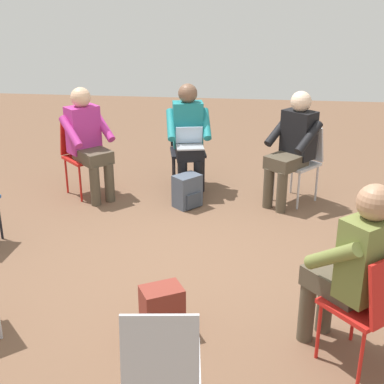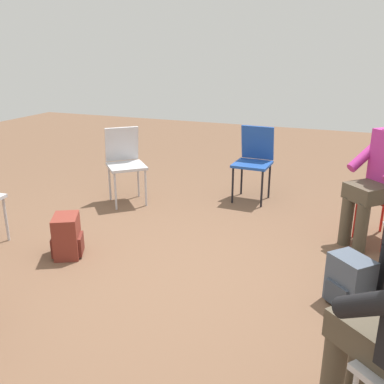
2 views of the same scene
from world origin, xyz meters
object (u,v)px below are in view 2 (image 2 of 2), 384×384
person_in_magenta (384,170)px  backpack_by_empty_chair (349,284)px  chair_northwest (125,159)px  backpack_near_laptop_user (67,238)px  chair_north (254,158)px

person_in_magenta → backpack_by_empty_chair: 1.26m
chair_northwest → person_in_magenta: bearing=133.8°
person_in_magenta → backpack_near_laptop_user: person_in_magenta is taller
chair_north → person_in_magenta: person_in_magenta is taller
person_in_magenta → backpack_near_laptop_user: 2.79m
chair_north → person_in_magenta: 1.56m
person_in_magenta → backpack_by_empty_chair: bearing=126.1°
person_in_magenta → backpack_by_empty_chair: (-0.17, -1.13, -0.54)m
backpack_near_laptop_user → backpack_by_empty_chair: (2.27, 0.10, 0.00)m
chair_north → person_in_magenta: size_ratio=0.69×
backpack_by_empty_chair → chair_north: bearing=121.1°
chair_northwest → backpack_by_empty_chair: chair_northwest is taller
chair_northwest → chair_north: size_ratio=1.00×
chair_northwest → backpack_near_laptop_user: 1.46m
person_in_magenta → backpack_by_empty_chair: size_ratio=3.44×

